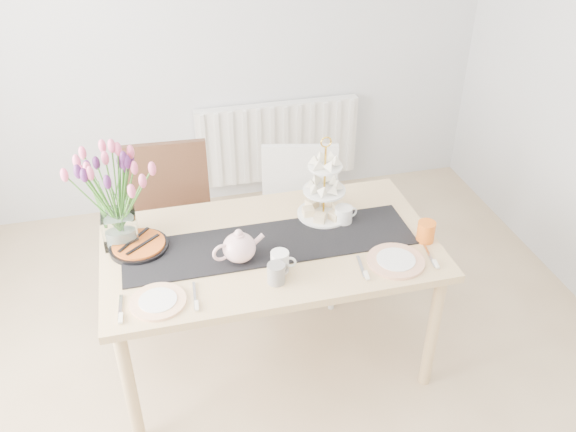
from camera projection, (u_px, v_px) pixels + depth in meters
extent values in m
plane|color=#B5B8BA|center=(200.00, 29.00, 4.00)|extent=(4.00, 0.00, 4.00)
cube|color=white|center=(278.00, 141.00, 4.52)|extent=(1.20, 0.08, 0.60)
cube|color=tan|center=(270.00, 247.00, 2.95)|extent=(1.60, 0.90, 0.04)
cylinder|color=tan|center=(130.00, 388.00, 2.70)|extent=(0.06, 0.06, 0.71)
cylinder|color=tan|center=(433.00, 332.00, 3.00)|extent=(0.06, 0.06, 0.71)
cylinder|color=tan|center=(125.00, 282.00, 3.32)|extent=(0.06, 0.06, 0.71)
cylinder|color=tan|center=(377.00, 243.00, 3.61)|extent=(0.06, 0.06, 0.71)
cube|color=#392315|center=(174.00, 232.00, 3.50)|extent=(0.49, 0.49, 0.04)
cube|color=#392315|center=(168.00, 177.00, 3.54)|extent=(0.47, 0.07, 0.44)
cylinder|color=#392315|center=(147.00, 289.00, 3.46)|extent=(0.04, 0.04, 0.46)
cylinder|color=#392315|center=(211.00, 281.00, 3.51)|extent=(0.04, 0.04, 0.46)
cylinder|color=#392315|center=(147.00, 252.00, 3.75)|extent=(0.04, 0.04, 0.46)
cylinder|color=#392315|center=(206.00, 245.00, 3.81)|extent=(0.04, 0.04, 0.46)
cube|color=silver|center=(301.00, 229.00, 3.56)|extent=(0.53, 0.53, 0.04)
cube|color=silver|center=(300.00, 178.00, 3.60)|extent=(0.44, 0.14, 0.42)
cylinder|color=silver|center=(271.00, 281.00, 3.54)|extent=(0.04, 0.04, 0.44)
cylinder|color=silver|center=(332.00, 280.00, 3.54)|extent=(0.04, 0.04, 0.44)
cylinder|color=silver|center=(270.00, 244.00, 3.84)|extent=(0.04, 0.04, 0.44)
cylinder|color=silver|center=(327.00, 243.00, 3.84)|extent=(0.04, 0.04, 0.44)
cube|color=black|center=(270.00, 243.00, 2.94)|extent=(1.40, 0.35, 0.01)
cube|color=silver|center=(120.00, 228.00, 2.91)|extent=(0.16, 0.16, 0.16)
cylinder|color=gold|center=(325.00, 182.00, 3.04)|extent=(0.01, 0.01, 0.40)
cylinder|color=white|center=(323.00, 213.00, 3.14)|extent=(0.27, 0.27, 0.01)
cylinder|color=white|center=(324.00, 190.00, 3.06)|extent=(0.22, 0.22, 0.01)
cylinder|color=white|center=(325.00, 167.00, 2.99)|extent=(0.17, 0.17, 0.01)
cylinder|color=silver|center=(343.00, 215.00, 3.07)|extent=(0.10, 0.10, 0.09)
cylinder|color=black|center=(139.00, 247.00, 2.90)|extent=(0.28, 0.28, 0.02)
cylinder|color=#C85C1C|center=(139.00, 244.00, 2.89)|extent=(0.25, 0.25, 0.01)
cylinder|color=gray|center=(276.00, 273.00, 2.68)|extent=(0.11, 0.11, 0.09)
cylinder|color=white|center=(280.00, 261.00, 2.74)|extent=(0.11, 0.11, 0.10)
cylinder|color=orange|center=(426.00, 232.00, 2.94)|extent=(0.12, 0.12, 0.10)
cylinder|color=white|center=(158.00, 301.00, 2.58)|extent=(0.26, 0.26, 0.01)
cylinder|color=silver|center=(396.00, 261.00, 2.82)|extent=(0.30, 0.30, 0.01)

